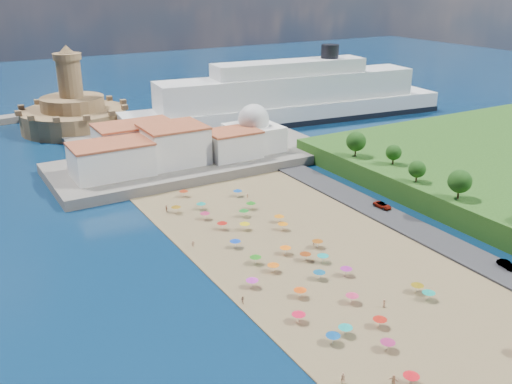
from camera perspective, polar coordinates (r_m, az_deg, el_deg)
ground at (r=119.12m, az=4.45°, el=-7.67°), size 700.00×700.00×0.00m
terrace at (r=182.01m, az=-6.02°, el=3.09°), size 90.00×36.00×3.00m
jetty at (r=207.01m, az=-15.66°, el=4.53°), size 18.00×70.00×2.40m
waterfront_buildings at (r=176.05m, az=-10.05°, el=4.43°), size 57.00×29.00×11.00m
domed_building at (r=186.94m, az=-0.24°, el=6.07°), size 16.00×16.00×15.00m
fortress at (r=234.04m, az=-17.78°, el=7.54°), size 40.00×40.00×32.40m
cruise_ship at (r=236.26m, az=3.36°, el=9.18°), size 139.75×34.83×30.22m
beach_parasols at (r=110.45m, az=7.40°, el=-8.98°), size 29.03×118.71×2.20m
beachgoers at (r=113.46m, az=3.70°, el=-8.57°), size 32.92×94.02×1.89m
parked_cars at (r=136.01m, az=18.90°, el=-4.37°), size 2.70×62.00×1.41m
hillside_trees at (r=140.75m, az=23.31°, el=-0.17°), size 11.84×107.57×7.92m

